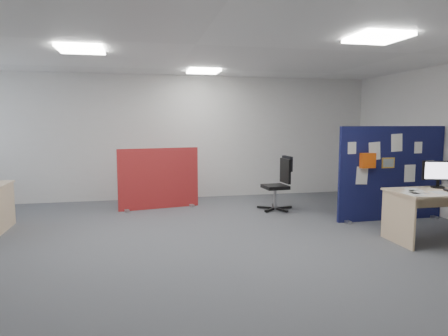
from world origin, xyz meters
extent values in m
plane|color=#4C4E53|center=(0.00, 0.00, 0.00)|extent=(9.00, 9.00, 0.00)
cube|color=white|center=(0.00, 0.00, 2.70)|extent=(9.00, 7.00, 0.02)
cube|color=silver|center=(0.00, 3.50, 1.35)|extent=(9.00, 0.02, 2.70)
cube|color=silver|center=(0.00, -3.50, 1.35)|extent=(9.00, 0.02, 2.70)
cube|color=white|center=(2.00, -1.00, 2.67)|extent=(0.60, 0.60, 0.04)
cube|color=white|center=(-1.50, 0.50, 2.67)|extent=(0.60, 0.60, 0.04)
cube|color=white|center=(0.50, 2.50, 2.67)|extent=(0.60, 0.60, 0.04)
cube|color=#10133C|center=(3.48, 0.73, 0.81)|extent=(1.97, 0.06, 1.62)
cube|color=gray|center=(2.65, 0.73, 0.02)|extent=(0.08, 0.30, 0.04)
cube|color=gray|center=(4.31, 0.73, 0.02)|extent=(0.08, 0.30, 0.04)
cube|color=white|center=(2.70, 0.69, 1.26)|extent=(0.15, 0.01, 0.20)
cube|color=white|center=(3.12, 0.69, 1.21)|extent=(0.21, 0.01, 0.30)
cube|color=white|center=(3.53, 0.69, 1.34)|extent=(0.21, 0.01, 0.30)
cube|color=white|center=(3.95, 0.69, 1.25)|extent=(0.15, 0.01, 0.20)
cube|color=white|center=(2.90, 0.69, 0.80)|extent=(0.21, 0.01, 0.30)
cube|color=white|center=(3.81, 0.69, 0.81)|extent=(0.21, 0.01, 0.30)
cube|color=white|center=(4.20, 0.69, 0.93)|extent=(0.15, 0.01, 0.20)
cube|color=gold|center=(3.38, 0.69, 1.00)|extent=(0.24, 0.01, 0.18)
cube|color=#F0570F|center=(2.97, 0.65, 1.05)|extent=(0.25, 0.10, 0.25)
cube|color=beige|center=(2.74, -0.52, 0.35)|extent=(0.03, 0.71, 0.70)
cube|color=beige|center=(3.58, -0.16, 0.55)|extent=(1.57, 0.02, 0.30)
cylinder|color=black|center=(3.52, -0.32, 0.74)|extent=(0.19, 0.19, 0.02)
cube|color=black|center=(3.52, -0.32, 0.80)|extent=(0.04, 0.04, 0.09)
cube|color=black|center=(3.52, -0.32, 0.99)|extent=(0.44, 0.18, 0.28)
cube|color=white|center=(3.52, -0.34, 0.99)|extent=(0.39, 0.13, 0.24)
cube|color=maroon|center=(-0.40, 2.48, 0.59)|extent=(1.57, 0.32, 1.19)
cube|color=gray|center=(-1.04, 2.48, 0.02)|extent=(0.08, 0.30, 0.04)
cube|color=gray|center=(0.24, 2.48, 0.02)|extent=(0.08, 0.30, 0.04)
cube|color=beige|center=(-2.83, 1.40, 0.35)|extent=(0.03, 0.81, 0.70)
cube|color=black|center=(1.99, 1.88, 0.04)|extent=(0.29, 0.07, 0.04)
cube|color=black|center=(1.83, 2.07, 0.04)|extent=(0.11, 0.29, 0.04)
cube|color=black|center=(1.60, 1.97, 0.04)|extent=(0.27, 0.19, 0.04)
cube|color=black|center=(1.62, 1.73, 0.04)|extent=(0.25, 0.22, 0.04)
cube|color=black|center=(1.86, 1.67, 0.04)|extent=(0.15, 0.28, 0.04)
cylinder|color=gray|center=(1.78, 1.86, 0.24)|extent=(0.06, 0.06, 0.40)
cube|color=black|center=(1.78, 1.86, 0.45)|extent=(0.47, 0.47, 0.07)
cube|color=black|center=(1.99, 1.88, 0.76)|extent=(0.08, 0.40, 0.47)
cube|color=black|center=(2.02, 1.88, 0.90)|extent=(0.09, 0.36, 0.28)
cube|color=white|center=(2.94, -0.58, 0.73)|extent=(0.24, 0.32, 0.00)
cube|color=white|center=(3.06, -0.39, 0.73)|extent=(0.27, 0.34, 0.00)
cube|color=white|center=(2.82, -0.72, 0.73)|extent=(0.21, 0.30, 0.00)
cube|color=white|center=(3.27, -0.71, 0.73)|extent=(0.21, 0.30, 0.00)
camera|label=1|loc=(-0.75, -5.33, 1.69)|focal=32.00mm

